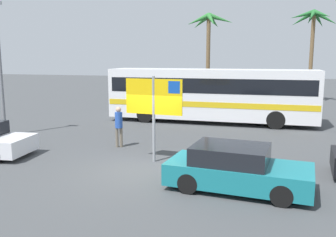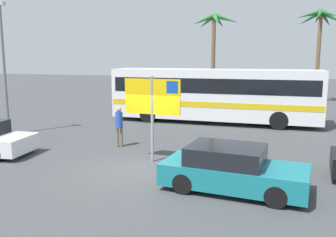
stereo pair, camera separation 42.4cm
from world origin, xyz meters
TOP-DOWN VIEW (x-y plane):
  - ground at (0.00, 0.00)m, footprint 120.00×120.00m
  - bus_front_coach at (0.76, 10.06)m, footprint 12.14×2.59m
  - ferry_sign at (0.11, 1.14)m, footprint 2.20×0.23m
  - car_teal at (3.29, -0.96)m, footprint 4.31×2.23m
  - pedestrian_by_bus at (-2.09, 2.86)m, footprint 0.32×0.32m
  - lamp_post_left_side at (-8.53, 3.50)m, footprint 0.56×0.20m
  - palm_tree_seaside at (7.37, 21.86)m, footprint 3.98×4.12m
  - palm_tree_inland at (-0.79, 18.13)m, footprint 3.68×3.76m

SIDE VIEW (x-z plane):
  - ground at x=0.00m, z-range 0.00..0.00m
  - car_teal at x=3.29m, z-range -0.03..1.30m
  - pedestrian_by_bus at x=-2.09m, z-range 0.16..1.93m
  - bus_front_coach at x=0.76m, z-range 0.20..3.37m
  - ferry_sign at x=0.11m, z-range 0.73..3.93m
  - lamp_post_left_side at x=-8.53m, z-range 0.32..6.80m
  - palm_tree_inland at x=-0.79m, z-range 2.20..9.57m
  - palm_tree_seaside at x=7.37m, z-range 2.55..10.35m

